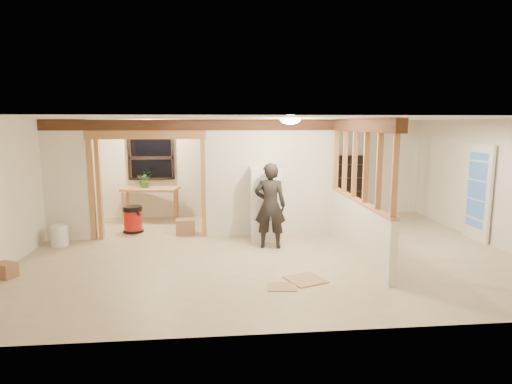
{
  "coord_description": "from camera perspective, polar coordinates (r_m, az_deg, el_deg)",
  "views": [
    {
      "loc": [
        -1.01,
        -7.84,
        2.41
      ],
      "look_at": [
        -0.2,
        0.4,
        1.08
      ],
      "focal_mm": 30.0,
      "sensor_mm": 36.0,
      "label": 1
    }
  ],
  "objects": [
    {
      "name": "floor",
      "position": [
        8.27,
        1.7,
        -7.87
      ],
      "size": [
        9.0,
        6.5,
        0.01
      ],
      "primitive_type": "cube",
      "color": "#CAB396",
      "rests_on": "ground"
    },
    {
      "name": "ceiling",
      "position": [
        7.91,
        1.78,
        9.77
      ],
      "size": [
        9.0,
        6.5,
        0.01
      ],
      "primitive_type": "cube",
      "color": "white"
    },
    {
      "name": "wall_back",
      "position": [
        11.2,
        -0.39,
        3.17
      ],
      "size": [
        9.0,
        0.01,
        2.5
      ],
      "primitive_type": "cube",
      "color": "silver",
      "rests_on": "floor"
    },
    {
      "name": "wall_front",
      "position": [
        4.84,
        6.67,
        -4.81
      ],
      "size": [
        9.0,
        0.01,
        2.5
      ],
      "primitive_type": "cube",
      "color": "silver",
      "rests_on": "floor"
    },
    {
      "name": "wall_left",
      "position": [
        8.66,
        -29.29,
        0.25
      ],
      "size": [
        0.01,
        6.5,
        2.5
      ],
      "primitive_type": "cube",
      "color": "silver",
      "rests_on": "floor"
    },
    {
      "name": "wall_right",
      "position": [
        9.66,
        29.28,
        1.05
      ],
      "size": [
        0.01,
        6.5,
        2.5
      ],
      "primitive_type": "cube",
      "color": "silver",
      "rests_on": "floor"
    },
    {
      "name": "partition_left_stub",
      "position": [
        9.61,
        -23.99,
        1.39
      ],
      "size": [
        0.9,
        0.12,
        2.5
      ],
      "primitive_type": "cube",
      "color": "silver",
      "rests_on": "floor"
    },
    {
      "name": "partition_center",
      "position": [
        9.2,
        2.02,
        1.87
      ],
      "size": [
        2.8,
        0.12,
        2.5
      ],
      "primitive_type": "cube",
      "color": "silver",
      "rests_on": "floor"
    },
    {
      "name": "doorway_frame",
      "position": [
        9.24,
        -14.18,
        0.69
      ],
      "size": [
        2.46,
        0.14,
        2.2
      ],
      "primitive_type": "cube",
      "color": "#B87E4D",
      "rests_on": "floor"
    },
    {
      "name": "header_beam_back",
      "position": [
        9.04,
        -5.59,
        8.89
      ],
      "size": [
        7.0,
        0.18,
        0.22
      ],
      "primitive_type": "cube",
      "color": "#4F2D1B",
      "rests_on": "ceiling"
    },
    {
      "name": "header_beam_right",
      "position": [
        7.89,
        13.91,
        8.64
      ],
      "size": [
        0.18,
        3.3,
        0.22
      ],
      "primitive_type": "cube",
      "color": "#4F2D1B",
      "rests_on": "ceiling"
    },
    {
      "name": "pony_wall",
      "position": [
        8.11,
        13.4,
        -4.75
      ],
      "size": [
        0.12,
        3.2,
        1.0
      ],
      "primitive_type": "cube",
      "color": "silver",
      "rests_on": "floor"
    },
    {
      "name": "stud_partition",
      "position": [
        7.92,
        13.71,
        3.43
      ],
      "size": [
        0.14,
        3.2,
        1.32
      ],
      "primitive_type": "cube",
      "color": "#B87E4D",
      "rests_on": "pony_wall"
    },
    {
      "name": "window_back",
      "position": [
        11.16,
        -13.81,
        4.44
      ],
      "size": [
        1.12,
        0.1,
        1.1
      ],
      "primitive_type": "cube",
      "color": "black",
      "rests_on": "wall_back"
    },
    {
      "name": "french_door",
      "position": [
        9.97,
        27.49,
        -0.05
      ],
      "size": [
        0.12,
        0.86,
        2.0
      ],
      "primitive_type": "cube",
      "color": "white",
      "rests_on": "floor"
    },
    {
      "name": "ceiling_dome_main",
      "position": [
        7.46,
        4.6,
        9.63
      ],
      "size": [
        0.36,
        0.36,
        0.16
      ],
      "primitive_type": "ellipsoid",
      "color": "#FFEABF",
      "rests_on": "ceiling"
    },
    {
      "name": "ceiling_dome_util",
      "position": [
        10.25,
        -14.14,
        9.24
      ],
      "size": [
        0.32,
        0.32,
        0.14
      ],
      "primitive_type": "ellipsoid",
      "color": "#FFEABF",
      "rests_on": "ceiling"
    },
    {
      "name": "hanging_bulb",
      "position": [
        9.49,
        -11.67,
        7.55
      ],
      "size": [
        0.07,
        0.07,
        0.07
      ],
      "primitive_type": "ellipsoid",
      "color": "#FFD88C",
      "rests_on": "ceiling"
    },
    {
      "name": "refrigerator",
      "position": [
        8.9,
        1.21,
        -1.6
      ],
      "size": [
        0.62,
        0.6,
        1.51
      ],
      "primitive_type": "cube",
      "color": "silver",
      "rests_on": "floor"
    },
    {
      "name": "woman",
      "position": [
        8.29,
        1.89,
        -1.82
      ],
      "size": [
        0.68,
        0.51,
        1.68
      ],
      "primitive_type": "imported",
      "rotation": [
        0.0,
        0.0,
        2.95
      ],
      "color": "black",
      "rests_on": "floor"
    },
    {
      "name": "work_table",
      "position": [
        10.91,
        -13.8,
        -1.65
      ],
      "size": [
        1.44,
        0.9,
        0.84
      ],
      "primitive_type": "cube",
      "rotation": [
        0.0,
        0.0,
        -0.18
      ],
      "color": "#B87E4D",
      "rests_on": "floor"
    },
    {
      "name": "potted_plant",
      "position": [
        10.85,
        -14.56,
        1.63
      ],
      "size": [
        0.38,
        0.34,
        0.41
      ],
      "primitive_type": "imported",
      "rotation": [
        0.0,
        0.0,
        0.04
      ],
      "color": "#2A5626",
      "rests_on": "work_table"
    },
    {
      "name": "shop_vac",
      "position": [
        9.94,
        -16.08,
        -3.5
      ],
      "size": [
        0.54,
        0.54,
        0.6
      ],
      "primitive_type": "cylinder",
      "rotation": [
        0.0,
        0.0,
        -0.18
      ],
      "color": "#AF1813",
      "rests_on": "floor"
    },
    {
      "name": "bookshelf",
      "position": [
        11.57,
        12.39,
        0.86
      ],
      "size": [
        0.79,
        0.26,
        1.58
      ],
      "primitive_type": "cube",
      "color": "black",
      "rests_on": "floor"
    },
    {
      "name": "bucket",
      "position": [
        9.39,
        -24.74,
        -5.29
      ],
      "size": [
        0.39,
        0.39,
        0.42
      ],
      "primitive_type": "cylinder",
      "rotation": [
        0.0,
        0.0,
        0.19
      ],
      "color": "white",
      "rests_on": "floor"
    },
    {
      "name": "box_util_a",
      "position": [
        9.55,
        -9.4,
        -4.58
      ],
      "size": [
        0.4,
        0.34,
        0.34
      ],
      "primitive_type": "cube",
      "rotation": [
        0.0,
        0.0,
        0.02
      ],
      "color": "#946747",
      "rests_on": "floor"
    },
    {
      "name": "box_util_b",
      "position": [
        10.64,
        -21.72,
        -3.79
      ],
      "size": [
        0.38,
        0.38,
        0.31
      ],
      "primitive_type": "cube",
      "rotation": [
        0.0,
        0.0,
        -0.18
      ],
      "color": "#946747",
      "rests_on": "floor"
    },
    {
      "name": "box_front",
      "position": [
        7.92,
        -30.41,
        -8.98
      ],
      "size": [
        0.37,
        0.34,
        0.24
      ],
      "primitive_type": "cube",
      "rotation": [
        0.0,
        0.0,
        -0.43
      ],
      "color": "#946747",
      "rests_on": "floor"
    },
    {
      "name": "floor_panel_near",
      "position": [
        6.83,
        6.62,
        -11.53
      ],
      "size": [
        0.68,
        0.68,
        0.02
      ],
      "primitive_type": "cube",
      "rotation": [
        0.0,
        0.0,
        0.38
      ],
      "color": "tan",
      "rests_on": "floor"
    },
    {
      "name": "floor_panel_far",
      "position": [
        6.52,
        3.51,
        -12.51
      ],
      "size": [
        0.48,
        0.4,
        0.01
      ],
      "primitive_type": "cube",
      "rotation": [
        0.0,
        0.0,
        -0.12
      ],
      "color": "tan",
      "rests_on": "floor"
    }
  ]
}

